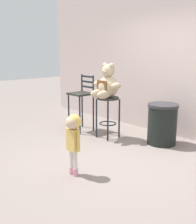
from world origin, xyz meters
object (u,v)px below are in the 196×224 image
object	(u,v)px
trash_bin	(162,124)
teddy_bear	(107,85)
child_walking	(73,132)
bar_chair_empty	(82,97)
bar_stool_with_teddy	(108,108)

from	to	relation	value
trash_bin	teddy_bear	bearing A→B (deg)	-151.94
child_walking	trash_bin	distance (m)	2.01
trash_bin	bar_chair_empty	xyz separation A→B (m)	(-1.67, -0.52, 0.35)
teddy_bear	trash_bin	size ratio (longest dim) A/B	0.87
bar_stool_with_teddy	child_walking	distance (m)	1.75
bar_stool_with_teddy	bar_chair_empty	bearing A→B (deg)	-175.81
child_walking	trash_bin	xyz separation A→B (m)	(0.08, 1.99, -0.25)
bar_stool_with_teddy	trash_bin	xyz separation A→B (m)	(0.94, 0.47, -0.21)
trash_bin	bar_chair_empty	world-z (taller)	bar_chair_empty
bar_stool_with_teddy	trash_bin	size ratio (longest dim) A/B	1.09
bar_chair_empty	child_walking	bearing A→B (deg)	-42.71
teddy_bear	trash_bin	xyz separation A→B (m)	(0.94, 0.50, -0.68)
child_walking	bar_chair_empty	xyz separation A→B (m)	(-1.59, 1.47, 0.10)
bar_stool_with_teddy	teddy_bear	distance (m)	0.47
teddy_bear	bar_chair_empty	world-z (taller)	teddy_bear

